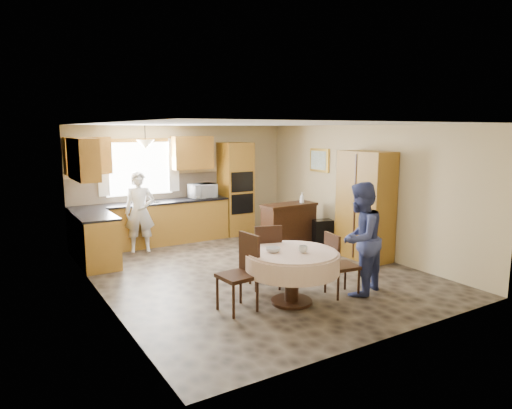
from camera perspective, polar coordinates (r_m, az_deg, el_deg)
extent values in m
cube|color=brown|center=(7.93, -0.38, -8.36)|extent=(5.00, 6.00, 0.01)
cube|color=white|center=(7.55, -0.40, 10.02)|extent=(5.00, 6.00, 0.01)
cube|color=tan|center=(10.30, -9.02, 2.77)|extent=(5.00, 0.02, 2.50)
cube|color=tan|center=(5.34, 16.46, -3.61)|extent=(5.00, 0.02, 2.50)
cube|color=tan|center=(6.72, -18.99, -1.12)|extent=(0.02, 6.00, 2.50)
cube|color=tan|center=(9.17, 13.14, 1.83)|extent=(0.02, 6.00, 2.50)
cube|color=white|center=(9.92, -14.39, 4.37)|extent=(1.40, 0.03, 1.10)
cube|color=white|center=(9.67, -18.57, 4.35)|extent=(0.22, 0.02, 1.15)
cube|color=white|center=(10.11, -10.24, 4.89)|extent=(0.22, 0.02, 1.15)
cube|color=#B37E2F|center=(9.86, -12.80, -2.42)|extent=(3.30, 0.60, 0.88)
cube|color=black|center=(9.78, -12.90, 0.22)|extent=(3.30, 0.64, 0.04)
cube|color=#B37E2F|center=(8.67, -19.37, -4.33)|extent=(0.60, 1.20, 0.88)
cube|color=black|center=(8.58, -19.54, -1.35)|extent=(0.64, 1.20, 0.04)
cube|color=tan|center=(10.01, -13.49, 2.03)|extent=(3.30, 0.02, 0.55)
cube|color=#AF792B|center=(9.50, -20.29, 5.75)|extent=(0.85, 0.33, 0.72)
cube|color=#AF792B|center=(10.16, -7.97, 6.43)|extent=(0.90, 0.33, 0.72)
cube|color=#AF792B|center=(8.43, -20.81, 5.33)|extent=(0.33, 1.20, 0.72)
cube|color=#B37E2F|center=(10.54, -2.56, 1.98)|extent=(0.66, 0.62, 2.12)
cube|color=black|center=(10.25, -1.72, 2.84)|extent=(0.56, 0.01, 0.45)
cube|color=black|center=(10.32, -1.70, 0.08)|extent=(0.56, 0.01, 0.45)
cone|color=beige|center=(9.43, -13.65, 7.32)|extent=(0.36, 0.36, 0.18)
cube|color=#341B0E|center=(9.54, 4.12, -2.72)|extent=(1.20, 0.54, 0.84)
cube|color=black|center=(9.66, 8.31, -3.51)|extent=(0.47, 0.39, 0.55)
cube|color=#B37E2F|center=(8.74, 13.49, -0.13)|extent=(0.53, 1.06, 2.02)
cylinder|color=#341B0E|center=(6.48, 4.49, -9.31)|extent=(0.19, 0.19, 0.68)
cylinder|color=#341B0E|center=(6.59, 4.46, -11.96)|extent=(0.58, 0.58, 0.04)
cylinder|color=beige|center=(6.37, 4.54, -6.05)|extent=(1.26, 1.26, 0.05)
cylinder|color=beige|center=(6.41, 4.52, -7.22)|extent=(1.32, 1.32, 0.27)
cube|color=#341B0E|center=(6.16, -2.38, -8.94)|extent=(0.49, 0.49, 0.05)
cube|color=#341B0E|center=(6.19, -0.85, -6.06)|extent=(0.09, 0.43, 0.53)
cylinder|color=#341B0E|center=(6.00, -3.10, -12.01)|extent=(0.04, 0.04, 0.46)
cylinder|color=#341B0E|center=(6.17, 0.11, -11.35)|extent=(0.04, 0.04, 0.46)
cylinder|color=#341B0E|center=(6.32, -4.78, -10.90)|extent=(0.04, 0.04, 0.46)
cylinder|color=#341B0E|center=(6.49, -1.69, -10.32)|extent=(0.04, 0.04, 0.46)
cube|color=#341B0E|center=(7.05, 1.10, -6.67)|extent=(0.55, 0.55, 0.05)
cube|color=#341B0E|center=(6.79, 1.55, -4.84)|extent=(0.41, 0.16, 0.52)
cylinder|color=#341B0E|center=(6.88, 0.61, -9.22)|extent=(0.04, 0.04, 0.45)
cylinder|color=#341B0E|center=(7.07, 3.21, -8.70)|extent=(0.04, 0.04, 0.45)
cylinder|color=#341B0E|center=(7.18, -0.98, -8.40)|extent=(0.04, 0.04, 0.45)
cylinder|color=#341B0E|center=(7.37, 1.55, -7.94)|extent=(0.04, 0.04, 0.45)
cube|color=#341B0E|center=(6.85, 10.73, -7.59)|extent=(0.46, 0.46, 0.05)
cube|color=#341B0E|center=(6.68, 9.47, -5.65)|extent=(0.10, 0.39, 0.48)
cylinder|color=#341B0E|center=(6.69, 10.56, -10.06)|extent=(0.03, 0.03, 0.42)
cylinder|color=#341B0E|center=(6.91, 12.74, -9.48)|extent=(0.03, 0.03, 0.42)
cylinder|color=#341B0E|center=(6.93, 8.61, -9.29)|extent=(0.03, 0.03, 0.42)
cylinder|color=#341B0E|center=(7.15, 10.78, -8.77)|extent=(0.03, 0.03, 0.42)
cube|color=gold|center=(10.06, 7.94, 5.50)|extent=(0.05, 0.61, 0.51)
cube|color=silver|center=(10.04, 7.80, 5.50)|extent=(0.01, 0.51, 0.40)
imported|color=silver|center=(10.12, -6.69, 1.71)|extent=(0.59, 0.42, 0.31)
imported|color=silver|center=(9.31, -14.33, -0.90)|extent=(0.67, 0.53, 1.60)
imported|color=navy|center=(6.86, 12.87, -4.19)|extent=(0.99, 0.88, 1.67)
imported|color=#B2B2B2|center=(9.33, 3.01, -0.18)|extent=(0.24, 0.24, 0.05)
imported|color=silver|center=(9.63, 5.76, 0.73)|extent=(0.13, 0.13, 0.27)
imported|color=#B2B2B2|center=(6.29, 5.90, -5.58)|extent=(0.16, 0.16, 0.10)
imported|color=#B2B2B2|center=(6.30, 2.12, -5.67)|extent=(0.24, 0.24, 0.06)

